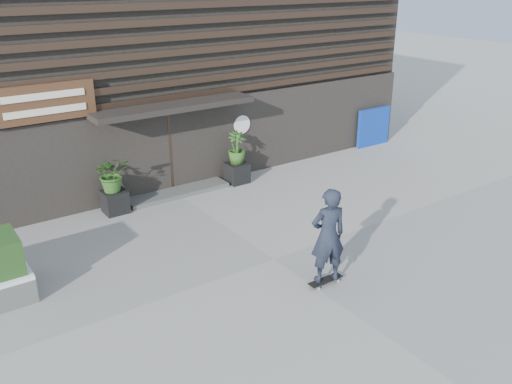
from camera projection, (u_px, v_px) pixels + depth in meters
ground at (274, 260)px, 11.83m from camera, size 80.00×80.00×0.00m
entrance_step at (177, 192)px, 15.29m from camera, size 3.00×0.80×0.12m
planter_pot_left at (115, 202)px, 14.05m from camera, size 0.60×0.60×0.60m
bamboo_left at (112, 174)px, 13.75m from camera, size 0.86×0.75×0.96m
planter_pot_right at (237, 173)px, 16.06m from camera, size 0.60×0.60×0.60m
bamboo_right at (237, 148)px, 15.76m from camera, size 0.54×0.54×0.96m
blue_tarp at (373, 127)px, 19.34m from camera, size 1.47×0.12×1.37m
building at (96, 32)px, 17.87m from camera, size 18.00×11.00×8.00m
skateboarder at (328, 236)px, 10.50m from camera, size 0.83×0.66×2.08m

